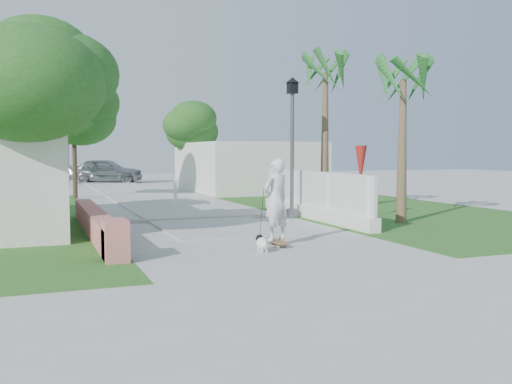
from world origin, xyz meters
name	(u,v)px	position (x,y,z in m)	size (l,w,h in m)	color
ground	(277,252)	(0.00, 0.00, 0.00)	(90.00, 90.00, 0.00)	#B7B7B2
path_strip	(129,191)	(0.00, 20.00, 0.03)	(3.20, 36.00, 0.06)	#B7B7B2
curb	(200,219)	(0.00, 6.00, 0.05)	(6.50, 0.25, 0.10)	#999993
grass_right	(361,206)	(7.00, 8.00, 0.01)	(8.00, 20.00, 0.01)	#2E611E
pink_wall	(97,224)	(-3.30, 3.55, 0.31)	(0.45, 8.20, 0.80)	tan
lattice_fence	(313,202)	(3.40, 5.00, 0.54)	(0.35, 7.00, 1.50)	white
building_right	(247,167)	(6.00, 18.00, 1.30)	(6.00, 8.00, 2.60)	silver
street_lamp	(292,142)	(2.90, 5.50, 2.43)	(0.44, 0.44, 4.44)	#59595E
bollard	(176,193)	(0.20, 10.00, 0.58)	(0.14, 0.14, 1.09)	white
patio_umbrella	(361,165)	(4.80, 4.50, 1.69)	(0.36, 0.36, 2.30)	#59595E
tree_left_near	(43,75)	(-4.48, 2.98, 3.82)	(3.60, 3.60, 5.28)	#4C3826
tree_left_mid	(6,107)	(-5.48, 8.48, 3.50)	(3.20, 3.20, 4.85)	#4C3826
tree_path_left	(74,114)	(-2.98, 15.98, 3.82)	(3.40, 3.40, 5.23)	#4C3826
tree_path_right	(187,127)	(3.22, 19.98, 3.49)	(3.00, 3.00, 4.79)	#4C3826
tree_path_far	(67,124)	(-2.78, 25.98, 3.82)	(3.20, 3.20, 5.17)	#4C3826
palm_far	(325,82)	(4.60, 6.50, 4.48)	(1.80, 1.80, 5.30)	brown
palm_near	(403,88)	(5.40, 3.20, 3.95)	(1.80, 1.80, 4.70)	brown
skateboarder	(272,203)	(0.18, 0.68, 0.96)	(1.00, 1.00, 1.95)	olive
dog	(262,243)	(-0.31, 0.07, 0.20)	(0.25, 0.54, 0.37)	white
parked_car	(106,171)	(-0.13, 29.10, 0.84)	(1.98, 4.93, 1.68)	#A8ABAF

